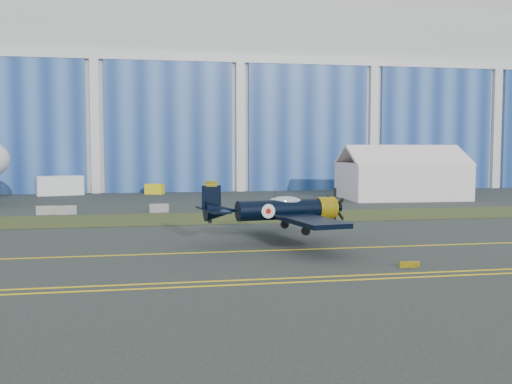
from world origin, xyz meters
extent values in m
plane|color=#2D3533|center=(0.00, 0.00, 0.00)|extent=(260.00, 260.00, 0.00)
cube|color=#475128|center=(0.00, 14.00, 0.02)|extent=(260.00, 10.00, 0.02)
cube|color=silver|center=(0.00, 72.00, 15.00)|extent=(220.00, 45.00, 30.00)
cube|color=navy|center=(0.00, 49.20, 10.00)|extent=(220.00, 0.60, 20.00)
cube|color=silver|center=(0.00, 49.15, 20.60)|extent=(220.00, 0.70, 1.20)
cube|color=yellow|center=(0.00, -5.00, 0.01)|extent=(200.00, 0.20, 0.02)
cube|color=yellow|center=(22.00, -12.00, 0.17)|extent=(1.20, 0.15, 0.35)
cube|color=white|center=(-4.88, 46.29, 1.39)|extent=(6.86, 4.20, 2.78)
cube|color=yellow|center=(8.61, 45.78, 0.75)|extent=(2.98, 2.42, 1.51)
cube|color=#9A9E9B|center=(50.81, 44.22, 0.99)|extent=(3.75, 2.97, 1.99)
cube|color=#949791|center=(-2.73, 20.15, 0.45)|extent=(2.06, 0.83, 0.90)
cube|color=gray|center=(-0.77, 20.01, 0.45)|extent=(2.07, 0.89, 0.90)
cube|color=gray|center=(8.63, 20.27, 0.45)|extent=(2.05, 0.79, 0.90)
camera|label=1|loc=(7.19, -43.57, 6.83)|focal=42.00mm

